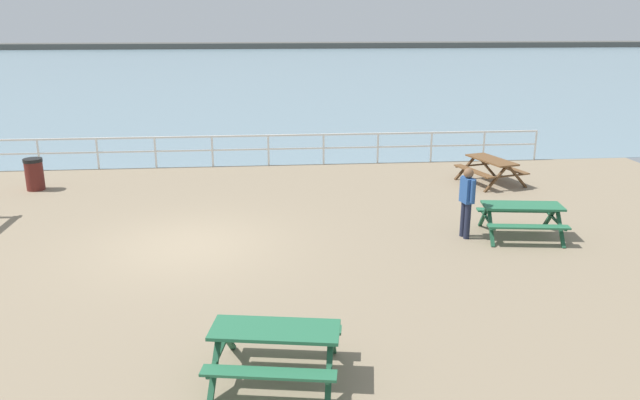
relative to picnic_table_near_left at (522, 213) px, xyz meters
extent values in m
cube|color=gray|center=(-7.67, 0.11, -0.68)|extent=(30.00, 24.00, 0.20)
cube|color=gray|center=(-7.67, 52.86, -0.58)|extent=(142.00, 90.00, 0.01)
cube|color=#4C4C47|center=(-7.67, 95.86, -0.58)|extent=(142.00, 6.00, 1.80)
cube|color=white|center=(-7.67, 7.86, 0.47)|extent=(23.00, 0.06, 0.06)
cube|color=white|center=(-7.67, 7.86, -0.01)|extent=(23.00, 0.05, 0.05)
cylinder|color=white|center=(-13.42, 7.86, -0.06)|extent=(0.07, 0.07, 1.05)
cylinder|color=white|center=(-11.51, 7.86, -0.06)|extent=(0.07, 0.07, 1.05)
cylinder|color=white|center=(-9.59, 7.86, -0.06)|extent=(0.07, 0.07, 1.05)
cylinder|color=white|center=(-7.67, 7.86, -0.06)|extent=(0.07, 0.07, 1.05)
cylinder|color=white|center=(-5.76, 7.86, -0.06)|extent=(0.07, 0.07, 1.05)
cylinder|color=white|center=(-3.84, 7.86, -0.06)|extent=(0.07, 0.07, 1.05)
cylinder|color=white|center=(-1.92, 7.86, -0.06)|extent=(0.07, 0.07, 1.05)
cylinder|color=white|center=(-0.01, 7.86, -0.06)|extent=(0.07, 0.07, 1.05)
cylinder|color=white|center=(1.91, 7.86, -0.06)|extent=(0.07, 0.07, 1.05)
cylinder|color=white|center=(3.83, 7.86, -0.06)|extent=(0.07, 0.07, 1.05)
cube|color=#286B47|center=(0.00, 0.00, 0.17)|extent=(1.88, 0.95, 0.05)
cube|color=#286B47|center=(0.09, 0.61, -0.13)|extent=(1.82, 0.51, 0.04)
cube|color=#286B47|center=(-0.09, -0.61, -0.13)|extent=(1.82, 0.51, 0.04)
cube|color=#1E5035|center=(0.83, 0.26, -0.21)|extent=(0.19, 0.80, 0.79)
cube|color=#1E5035|center=(0.72, -0.48, -0.21)|extent=(0.19, 0.80, 0.79)
cube|color=#1E5035|center=(0.77, -0.11, -0.16)|extent=(0.27, 1.49, 0.04)
cube|color=#1E5035|center=(-0.72, 0.48, -0.21)|extent=(0.19, 0.80, 0.79)
cube|color=#1E5035|center=(-0.83, -0.26, -0.21)|extent=(0.19, 0.80, 0.79)
cube|color=#1E5035|center=(-0.77, 0.11, -0.16)|extent=(0.27, 1.49, 0.04)
cube|color=#286B47|center=(-5.85, -5.40, 0.17)|extent=(1.89, 1.00, 0.05)
cube|color=#286B47|center=(-5.75, -4.79, -0.13)|extent=(1.82, 0.57, 0.04)
cube|color=#286B47|center=(-5.96, -6.01, -0.13)|extent=(1.82, 0.57, 0.04)
cube|color=#1E5035|center=(-5.02, -5.16, -0.21)|extent=(0.22, 0.79, 0.79)
cube|color=#1E5035|center=(-5.15, -5.90, -0.21)|extent=(0.22, 0.79, 0.79)
cube|color=#1E5035|center=(-5.09, -5.53, -0.16)|extent=(0.32, 1.49, 0.04)
cube|color=#1E5035|center=(-6.56, -4.89, -0.21)|extent=(0.22, 0.79, 0.79)
cube|color=#1E5035|center=(-6.69, -5.63, -0.21)|extent=(0.22, 0.79, 0.79)
cube|color=#1E5035|center=(-6.62, -5.26, -0.16)|extent=(0.32, 1.49, 0.04)
cube|color=brown|center=(1.03, 4.75, 0.17)|extent=(1.16, 1.92, 0.05)
cube|color=brown|center=(0.43, 4.59, -0.13)|extent=(0.74, 1.80, 0.04)
cube|color=brown|center=(1.62, 4.92, -0.13)|extent=(0.74, 1.80, 0.04)
cube|color=#50351E|center=(0.46, 5.40, -0.21)|extent=(0.78, 0.29, 0.79)
cube|color=#50351E|center=(1.18, 5.61, -0.21)|extent=(0.78, 0.29, 0.79)
cube|color=#50351E|center=(0.82, 5.50, -0.16)|extent=(1.46, 0.46, 0.04)
cube|color=#50351E|center=(0.88, 3.90, -0.21)|extent=(0.78, 0.29, 0.79)
cube|color=#50351E|center=(1.60, 4.10, -0.21)|extent=(0.78, 0.29, 0.79)
cube|color=#50351E|center=(1.24, 4.00, -0.16)|extent=(1.46, 0.46, 0.04)
cylinder|color=#1E2338|center=(-1.30, -0.02, -0.16)|extent=(0.14, 0.14, 0.85)
cylinder|color=#1E2338|center=(-1.33, 0.16, -0.16)|extent=(0.14, 0.14, 0.85)
cube|color=#264C8C|center=(-1.32, 0.07, 0.56)|extent=(0.28, 0.38, 0.58)
cylinder|color=#264C8C|center=(-1.27, -0.15, 0.58)|extent=(0.09, 0.09, 0.52)
cylinder|color=#264C8C|center=(-1.36, 0.28, 0.58)|extent=(0.09, 0.09, 0.52)
sphere|color=brown|center=(-1.32, 0.07, 0.96)|extent=(0.23, 0.23, 0.23)
cylinder|color=#591E19|center=(-12.72, 5.34, -0.16)|extent=(0.52, 0.52, 0.85)
cylinder|color=black|center=(-12.72, 5.34, 0.32)|extent=(0.55, 0.55, 0.10)
camera|label=1|loc=(-5.96, -13.16, 4.34)|focal=34.69mm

